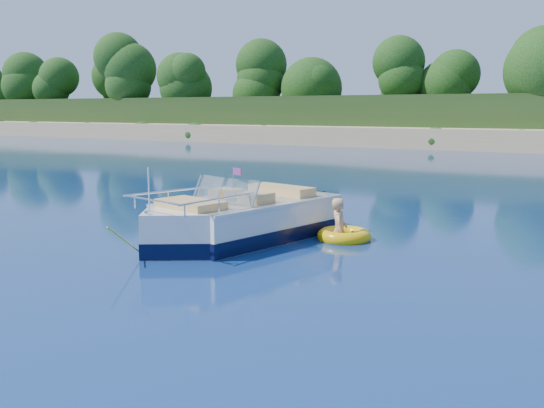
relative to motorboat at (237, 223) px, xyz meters
The scene contains 4 objects.
ground 2.74m from the motorboat, 50.96° to the right, with size 160.00×160.00×0.00m, color #0B224D.
motorboat is the anchor object (origin of this frame).
tow_tube 2.41m from the motorboat, 32.23° to the left, with size 1.55×1.55×0.32m.
boy 2.31m from the motorboat, 31.87° to the left, with size 0.55×0.36×1.52m, color tan.
Camera 1 is at (5.64, -8.84, 2.88)m, focal length 40.00 mm.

